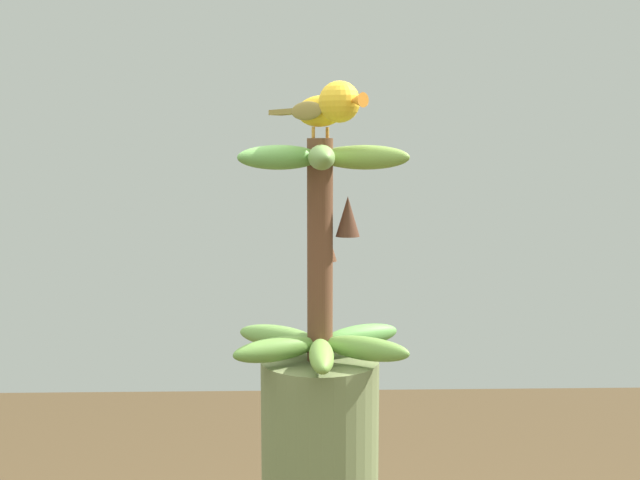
# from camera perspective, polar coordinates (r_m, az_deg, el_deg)

# --- Properties ---
(banana_bunch) EXTENTS (0.27, 0.29, 0.33)m
(banana_bunch) POSITION_cam_1_polar(r_m,az_deg,el_deg) (1.11, 0.07, -0.76)
(banana_bunch) COLOR brown
(banana_bunch) RESTS_ON banana_tree
(perched_bird) EXTENTS (0.14, 0.18, 0.08)m
(perched_bird) POSITION_cam_1_polar(r_m,az_deg,el_deg) (1.09, 0.66, 10.17)
(perched_bird) COLOR #C68933
(perched_bird) RESTS_ON banana_bunch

